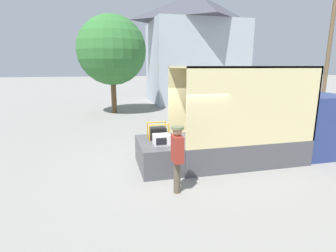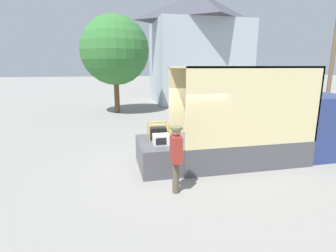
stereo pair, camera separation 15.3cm
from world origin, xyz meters
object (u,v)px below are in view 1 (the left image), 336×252
box_truck (275,131)px  street_tree (112,50)px  microwave (162,140)px  portable_generator (158,133)px  worker_person (177,153)px  utility_pole (330,44)px

box_truck → street_tree: bearing=115.8°
microwave → portable_generator: size_ratio=0.76×
worker_person → street_tree: 13.22m
street_tree → utility_pole: bearing=-8.9°
microwave → worker_person: worker_person is taller
microwave → utility_pole: 17.33m
microwave → utility_pole: utility_pole is taller
box_truck → worker_person: size_ratio=3.56×
worker_person → microwave: bearing=92.9°
microwave → street_tree: 11.75m
utility_pole → street_tree: bearing=171.1°
portable_generator → box_truck: bearing=-4.7°
worker_person → street_tree: (-1.10, 12.78, 3.19)m
worker_person → utility_pole: (14.34, 10.36, 3.75)m
microwave → street_tree: street_tree is taller
microwave → worker_person: 1.54m
microwave → worker_person: (0.08, -1.54, 0.07)m
utility_pole → street_tree: utility_pole is taller
microwave → utility_pole: size_ratio=0.05×
worker_person → portable_generator: bearing=91.1°
portable_generator → worker_person: worker_person is taller
portable_generator → street_tree: street_tree is taller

